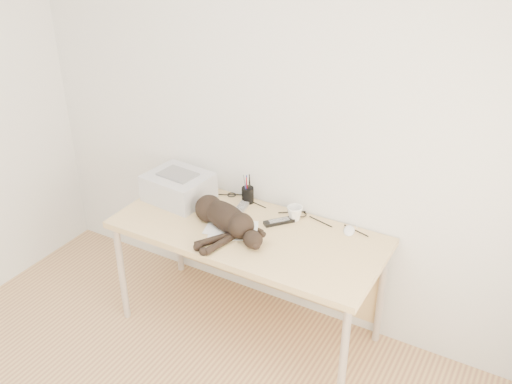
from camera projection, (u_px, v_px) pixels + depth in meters
The scene contains 11 objects.
wall_back at pixel (278, 121), 3.33m from camera, with size 3.50×3.50×0.00m, color silver.
desk at pixel (255, 242), 3.45m from camera, with size 1.60×0.70×0.74m.
printer at pixel (179, 187), 3.61m from camera, with size 0.41×0.36×0.18m.
papers at pixel (232, 229), 3.33m from camera, with size 0.37×0.32×0.01m.
cat at pixel (223, 217), 3.31m from camera, with size 0.70×0.49×0.17m.
mug at pixel (295, 213), 3.41m from camera, with size 0.09×0.09×0.09m, color white.
pen_cup at pixel (248, 195), 3.59m from camera, with size 0.08×0.08×0.19m.
remote_grey at pixel (243, 206), 3.55m from camera, with size 0.05×0.19×0.02m, color slate.
remote_black at pixel (279, 222), 3.39m from camera, with size 0.05×0.19×0.02m, color black.
mouse at pixel (349, 229), 3.30m from camera, with size 0.07×0.11×0.04m, color white.
cable_tangle at pixel (272, 206), 3.56m from camera, with size 1.36×0.07×0.01m, color black, non-canonical shape.
Camera 1 is at (1.43, -1.03, 2.52)m, focal length 40.00 mm.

